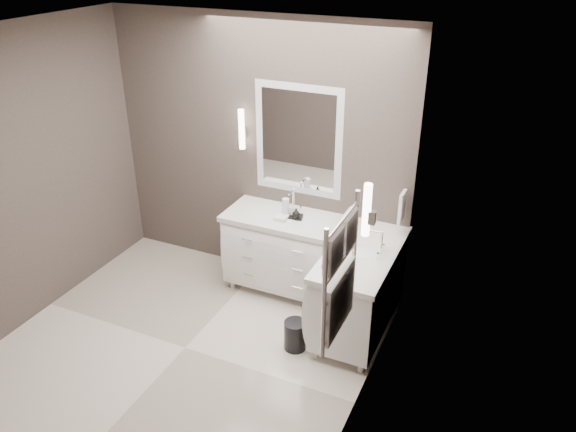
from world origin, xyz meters
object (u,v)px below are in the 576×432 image
at_px(vanity_right, 360,286).
at_px(waste_bin, 295,335).
at_px(vanity_back, 287,249).
at_px(towel_ladder, 339,281).

xyz_separation_m(vanity_right, waste_bin, (-0.43, -0.49, -0.35)).
height_order(vanity_back, waste_bin, vanity_back).
relative_size(vanity_right, towel_ladder, 1.38).
bearing_deg(vanity_right, towel_ladder, -80.16).
distance_m(vanity_right, waste_bin, 0.73).
bearing_deg(waste_bin, towel_ladder, -51.33).
height_order(vanity_right, waste_bin, vanity_right).
bearing_deg(towel_ladder, waste_bin, 128.67).
bearing_deg(vanity_back, towel_ladder, -55.90).
bearing_deg(towel_ladder, vanity_back, 124.10).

